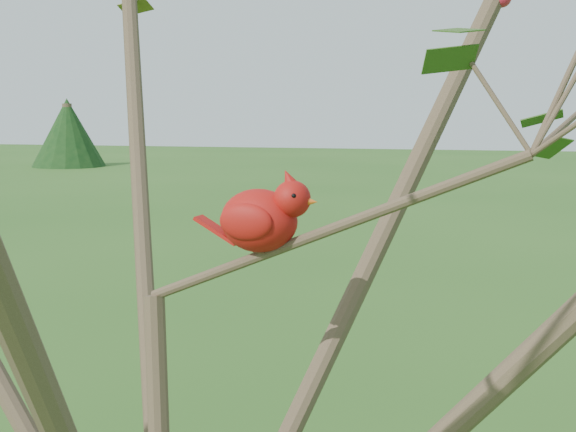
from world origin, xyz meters
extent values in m
ellipsoid|color=red|center=(0.14, 0.08, 2.09)|extent=(0.14, 0.12, 0.10)
sphere|color=red|center=(0.20, 0.08, 2.12)|extent=(0.07, 0.07, 0.06)
cone|color=red|center=(0.19, 0.08, 2.15)|extent=(0.05, 0.04, 0.04)
cone|color=#D85914|center=(0.22, 0.07, 2.12)|extent=(0.03, 0.03, 0.02)
ellipsoid|color=black|center=(0.21, 0.07, 2.12)|extent=(0.02, 0.03, 0.03)
cube|color=red|center=(0.07, 0.10, 2.07)|extent=(0.08, 0.04, 0.04)
ellipsoid|color=red|center=(0.14, 0.12, 2.09)|extent=(0.09, 0.04, 0.06)
ellipsoid|color=red|center=(0.13, 0.05, 2.09)|extent=(0.09, 0.04, 0.06)
cylinder|color=#3D2F21|center=(-14.12, 25.77, 1.15)|extent=(0.34, 0.34, 2.30)
cone|color=black|center=(-14.12, 25.77, 1.25)|extent=(2.68, 2.68, 2.49)
camera|label=1|loc=(0.47, -1.14, 2.27)|focal=50.00mm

